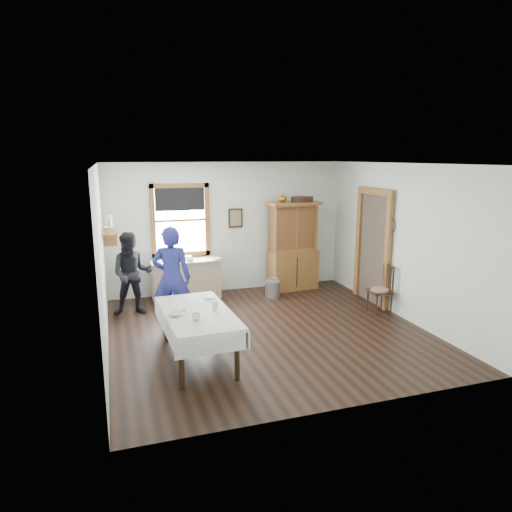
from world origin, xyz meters
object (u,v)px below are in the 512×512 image
object	(u,v)px
pail	(273,289)
dining_table	(198,335)
china_hutch	(293,246)
spindle_chair	(380,289)
figure_dark	(132,277)
woman_blue	(172,282)
work_counter	(186,279)
wicker_basket	(280,287)

from	to	relation	value
pail	dining_table	bearing A→B (deg)	-129.50
china_hutch	spindle_chair	world-z (taller)	china_hutch
figure_dark	woman_blue	bearing A→B (deg)	-49.83
dining_table	figure_dark	distance (m)	2.38
spindle_chair	woman_blue	world-z (taller)	woman_blue
work_counter	wicker_basket	world-z (taller)	work_counter
dining_table	woman_blue	xyz separation A→B (m)	(-0.17, 1.33, 0.44)
dining_table	spindle_chair	world-z (taller)	spindle_chair
work_counter	woman_blue	world-z (taller)	woman_blue
work_counter	figure_dark	bearing A→B (deg)	-150.45
china_hutch	woman_blue	bearing A→B (deg)	-155.76
spindle_chair	woman_blue	distance (m)	3.74
dining_table	wicker_basket	distance (m)	3.59
pail	wicker_basket	distance (m)	0.45
wicker_basket	figure_dark	distance (m)	3.15
figure_dark	work_counter	bearing A→B (deg)	38.59
dining_table	woman_blue	bearing A→B (deg)	97.22
china_hutch	wicker_basket	world-z (taller)	china_hutch
woman_blue	dining_table	bearing A→B (deg)	112.97
wicker_basket	woman_blue	xyz separation A→B (m)	(-2.45, -1.43, 0.70)
spindle_chair	woman_blue	xyz separation A→B (m)	(-3.70, 0.41, 0.35)
dining_table	figure_dark	xyz separation A→B (m)	(-0.76, 2.23, 0.34)
woman_blue	figure_dark	distance (m)	1.09
dining_table	pail	bearing A→B (deg)	50.50
spindle_chair	figure_dark	bearing A→B (deg)	167.72
woman_blue	figure_dark	xyz separation A→B (m)	(-0.59, 0.91, -0.10)
china_hutch	wicker_basket	bearing A→B (deg)	-165.97
china_hutch	spindle_chair	xyz separation A→B (m)	(0.91, -1.94, -0.49)
wicker_basket	work_counter	bearing A→B (deg)	176.16
pail	wicker_basket	xyz separation A→B (m)	(0.29, 0.33, -0.07)
pail	wicker_basket	world-z (taller)	pail
wicker_basket	woman_blue	world-z (taller)	woman_blue
work_counter	china_hutch	distance (m)	2.37
woman_blue	pail	bearing A→B (deg)	-137.41
work_counter	wicker_basket	distance (m)	2.00
dining_table	figure_dark	size ratio (longest dim) A/B	1.27
work_counter	spindle_chair	bearing A→B (deg)	-33.27
dining_table	wicker_basket	bearing A→B (deg)	50.28
work_counter	pail	world-z (taller)	work_counter
spindle_chair	pail	xyz separation A→B (m)	(-1.54, 1.50, -0.28)
spindle_chair	figure_dark	world-z (taller)	figure_dark
figure_dark	wicker_basket	bearing A→B (deg)	16.86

